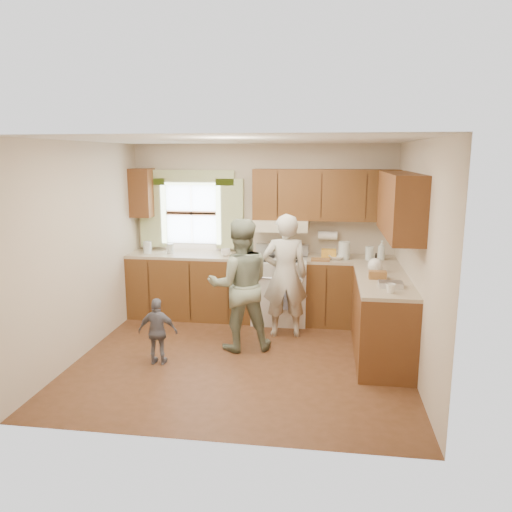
% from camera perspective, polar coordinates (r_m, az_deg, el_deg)
% --- Properties ---
extents(room, '(3.80, 3.80, 3.80)m').
position_cam_1_polar(room, '(5.60, -1.59, 0.22)').
color(room, '#4A2B17').
rests_on(room, ground).
extents(kitchen_fixtures, '(3.80, 2.25, 2.15)m').
position_cam_1_polar(kitchen_fixtures, '(6.67, 5.20, -1.61)').
color(kitchen_fixtures, '#3F210D').
rests_on(kitchen_fixtures, ground).
extents(stove, '(0.76, 0.67, 1.07)m').
position_cam_1_polar(stove, '(7.13, 2.78, -3.79)').
color(stove, silver).
rests_on(stove, ground).
extents(woman_left, '(0.64, 0.48, 1.62)m').
position_cam_1_polar(woman_left, '(6.47, 3.34, -2.26)').
color(woman_left, beige).
rests_on(woman_left, ground).
extents(woman_right, '(0.93, 0.81, 1.61)m').
position_cam_1_polar(woman_right, '(6.02, -1.85, -3.32)').
color(woman_right, '#253E2B').
rests_on(woman_right, ground).
extents(child, '(0.46, 0.20, 0.77)m').
position_cam_1_polar(child, '(5.80, -11.15, -8.46)').
color(child, slate).
rests_on(child, ground).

